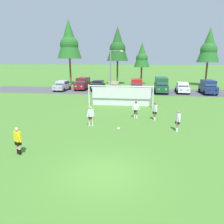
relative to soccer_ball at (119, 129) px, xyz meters
The scene contains 22 objects.
ground_plane 8.32m from the soccer_ball, 90.87° to the left, with size 400.00×400.00×0.00m, color #477A2D.
parking_lot_strip 21.04m from the soccer_ball, 90.35° to the left, with size 52.00×8.40×0.01m, color #4C4C51.
soccer_ball is the anchor object (origin of this frame).
soccer_goal 9.01m from the soccer_ball, 93.80° to the left, with size 7.44×1.98×2.57m.
referee 7.45m from the soccer_ball, 136.28° to the right, with size 0.66×0.46×1.64m.
player_striker_near 4.00m from the soccer_ball, 71.42° to the left, with size 0.73×0.30×1.64m.
player_midfield_center 2.64m from the soccer_ball, 160.59° to the left, with size 0.63×0.53×1.64m.
player_defender_far 4.56m from the soccer_ball, ahead, with size 0.36×0.74×1.64m.
player_winger_left 4.49m from the soccer_ball, 47.96° to the left, with size 0.42×0.70×1.64m.
parked_car_slot_far_left 23.68m from the soccer_ball, 120.35° to the left, with size 2.25×4.31×1.72m.
parked_car_slot_left 23.73m from the soccer_ball, 111.32° to the left, with size 2.40×4.73×2.16m.
parked_car_slot_center_left 22.21m from the soccer_ball, 105.01° to the left, with size 2.21×4.29×1.72m.
parked_car_slot_center 20.18m from the soccer_ball, 97.69° to the left, with size 2.08×4.22×1.72m.
parked_car_slot_center_right 20.26m from the soccer_ball, 87.07° to the left, with size 2.26×4.66×2.16m.
parked_car_slot_right 20.74m from the soccer_ball, 75.86° to the left, with size 2.22×4.81×2.52m.
parked_car_slot_far_right 21.99m from the soccer_ball, 67.20° to the left, with size 2.18×4.28×1.72m.
parked_car_slot_end 23.49m from the soccer_ball, 58.08° to the left, with size 2.21×4.64×2.16m.
tree_left_edge 32.78m from the soccer_ball, 114.43° to the left, with size 4.98×4.98×13.27m.
tree_mid_left 32.43m from the soccer_ball, 96.05° to the left, with size 4.53×4.53×12.07m.
tree_center_back 32.84m from the soccer_ball, 86.66° to the left, with size 3.35×3.35×8.95m.
tree_mid_right 35.22m from the soccer_ball, 63.95° to the left, with size 4.31×4.31×11.50m.
street_lamp 16.20m from the soccer_ball, 99.16° to the left, with size 2.00×0.32×6.68m.
Camera 1 is at (1.64, -9.33, 5.41)m, focal length 34.54 mm.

